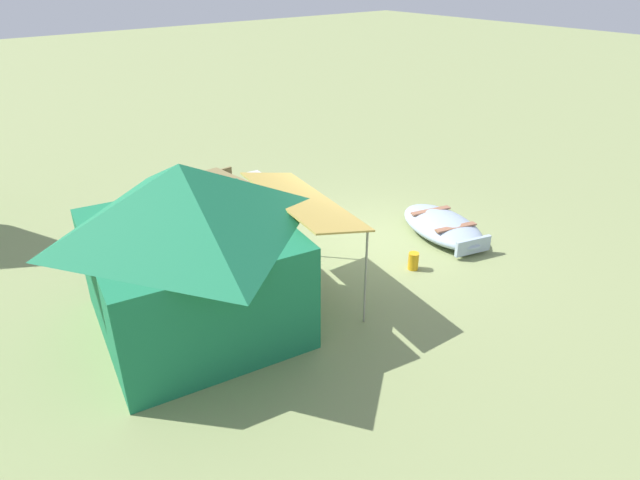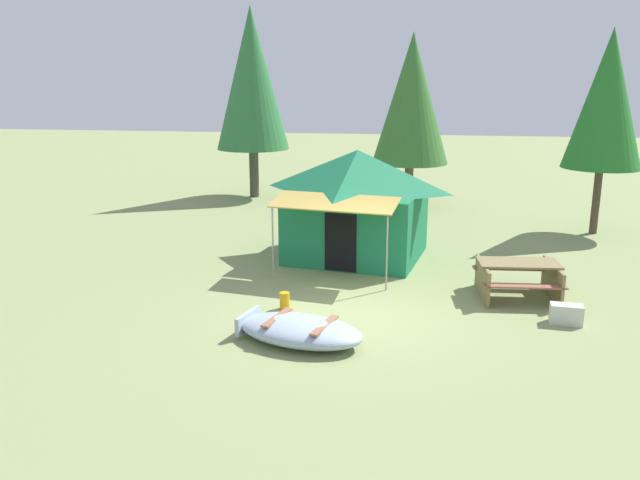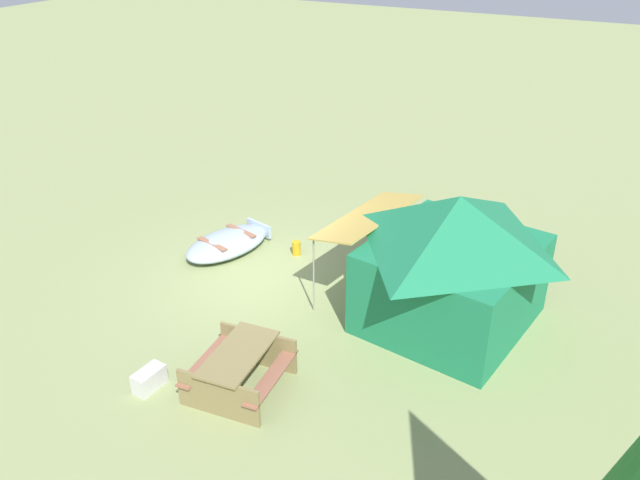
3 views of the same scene
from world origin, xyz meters
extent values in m
plane|color=#87945C|center=(0.00, 0.00, 0.00)|extent=(80.00, 80.00, 0.00)
ellipsoid|color=#9EB0C5|center=(-0.70, -1.52, 0.21)|extent=(2.50, 1.78, 0.42)
ellipsoid|color=#373D45|center=(-0.70, -1.52, 0.24)|extent=(2.29, 1.59, 0.15)
cube|color=#956046|center=(-0.26, -1.63, 0.38)|extent=(0.38, 0.96, 0.04)
cube|color=#956046|center=(-1.13, -1.40, 0.38)|extent=(0.38, 0.96, 0.04)
cube|color=#9EB0C5|center=(-1.70, -1.26, 0.23)|extent=(0.28, 0.80, 0.32)
cube|color=#1B764A|center=(-0.32, 4.05, 0.86)|extent=(3.53, 3.31, 1.72)
pyramid|color=#1B764A|center=(-0.32, 4.05, 2.22)|extent=(3.81, 3.57, 1.00)
cube|color=black|center=(-0.55, 2.64, 0.72)|extent=(0.76, 0.15, 1.38)
cube|color=#BB9B45|center=(-0.63, 2.14, 1.77)|extent=(2.93, 1.45, 0.22)
cylinder|color=gray|center=(0.59, 1.51, 0.82)|extent=(0.04, 0.04, 1.63)
cylinder|color=gray|center=(-1.99, 1.92, 0.82)|extent=(0.04, 0.04, 1.63)
cube|color=olive|center=(3.30, 1.50, 0.74)|extent=(1.69, 0.94, 0.04)
cube|color=#915A44|center=(3.25, 2.11, 0.44)|extent=(1.65, 0.40, 0.04)
cube|color=#915A44|center=(3.36, 0.88, 0.44)|extent=(1.65, 0.40, 0.04)
cube|color=olive|center=(4.02, 1.56, 0.36)|extent=(0.19, 1.49, 0.72)
cube|color=olive|center=(2.59, 1.43, 0.36)|extent=(0.19, 1.49, 0.72)
cube|color=silver|center=(4.01, 0.11, 0.19)|extent=(0.61, 0.35, 0.37)
cylinder|color=orange|center=(-1.32, 0.03, 0.17)|extent=(0.25, 0.25, 0.34)
cylinder|color=brown|center=(0.79, 10.98, 0.76)|extent=(0.30, 0.30, 1.52)
cone|color=#386F2F|center=(0.79, 10.98, 3.73)|extent=(2.63, 2.63, 4.41)
cylinder|color=#444737|center=(-5.06, 11.87, 0.91)|extent=(0.35, 0.35, 1.83)
cone|color=#2F723C|center=(-5.06, 11.87, 4.39)|extent=(2.69, 2.69, 5.13)
cylinder|color=#4E3D30|center=(6.27, 7.70, 0.96)|extent=(0.22, 0.22, 1.92)
cone|color=#25722A|center=(6.27, 7.70, 3.86)|extent=(2.17, 2.17, 3.87)
camera|label=1|loc=(-7.31, 7.06, 5.31)|focal=30.80mm
camera|label=2|loc=(1.30, -11.73, 4.47)|focal=36.19mm
camera|label=3|loc=(10.44, 6.72, 7.50)|focal=36.38mm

